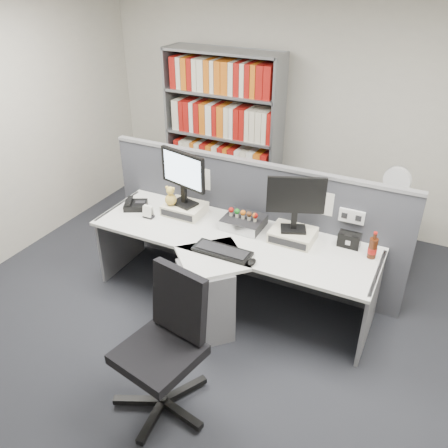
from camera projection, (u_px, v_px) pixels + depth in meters
The scene contains 21 objects.
ground at pixel (190, 353), 3.91m from camera, with size 5.50×5.50×0.00m, color #2B2D33.
room_shell at pixel (179, 152), 3.02m from camera, with size 5.04×5.54×2.72m.
partition at pixel (252, 221), 4.56m from camera, with size 3.00×0.08×1.27m.
desk at pixel (221, 272), 4.15m from camera, with size 2.60×1.20×0.72m.
monitor_riser_left at pixel (185, 209), 4.52m from camera, with size 0.38×0.31×0.10m.
monitor_riser_right at pixel (293, 235), 4.09m from camera, with size 0.38×0.31×0.10m.
monitor_left at pixel (183, 174), 4.33m from camera, with size 0.52×0.22×0.53m.
monitor_right at pixel (296, 199), 3.92m from camera, with size 0.47×0.23×0.50m.
desktop_pc at pixel (244, 222), 4.29m from camera, with size 0.36×0.32×0.10m.
figurines at pixel (245, 214), 4.22m from camera, with size 0.29×0.05×0.09m.
keyboard at pixel (222, 251), 3.93m from camera, with size 0.51×0.20×0.03m.
mouse at pixel (252, 262), 3.79m from camera, with size 0.06×0.10×0.04m, color black.
desk_phone at pixel (135, 205), 4.62m from camera, with size 0.28×0.27×0.09m.
desk_calendar at pixel (148, 213), 4.45m from camera, with size 0.10×0.08×0.12m.
plush_toy at pixel (171, 197), 4.44m from camera, with size 0.11×0.11×0.19m.
speaker at pixel (349, 240), 4.00m from camera, with size 0.19×0.10×0.13m, color black.
cola_bottle at pixel (373, 248), 3.83m from camera, with size 0.07×0.07×0.24m.
shelving_unit at pixel (223, 138), 5.67m from camera, with size 1.41×0.40×2.00m.
filing_cabinet at pixel (385, 239), 4.83m from camera, with size 0.45×0.61×0.70m.
desk_fan at pixel (397, 183), 4.51m from camera, with size 0.27×0.16×0.46m.
office_chair at pixel (167, 342), 3.23m from camera, with size 0.71×0.70×1.08m.
Camera 1 is at (1.52, -2.42, 2.90)m, focal length 37.42 mm.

